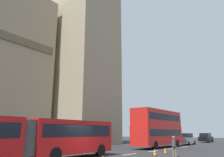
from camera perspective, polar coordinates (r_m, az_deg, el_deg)
name	(u,v)px	position (r m, az deg, el deg)	size (l,w,h in m)	color
lane_centre_marking	(115,156)	(19.68, 0.75, -19.60)	(34.40, 0.16, 0.01)	silver
articulated_bus	(21,136)	(16.04, -22.61, -13.65)	(16.06, 2.54, 2.90)	red
double_decker_bus	(158,127)	(31.14, 11.93, -12.21)	(10.29, 2.54, 4.90)	red
sedan_lead	(186,139)	(39.58, 18.71, -14.69)	(4.40, 1.86, 1.85)	#B7B7BC
sedan_trailing	(206,138)	(50.50, 23.22, -13.98)	(4.40, 1.86, 1.85)	black
traffic_cone_middle	(155,152)	(20.66, 11.05, -18.31)	(0.36, 0.36, 0.58)	black
traffic_cone_east	(165,150)	(22.84, 13.66, -17.73)	(0.36, 0.36, 0.58)	black
pedestrian_near_cones	(174,146)	(19.64, 15.85, -16.45)	(0.43, 0.36, 1.69)	#726651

